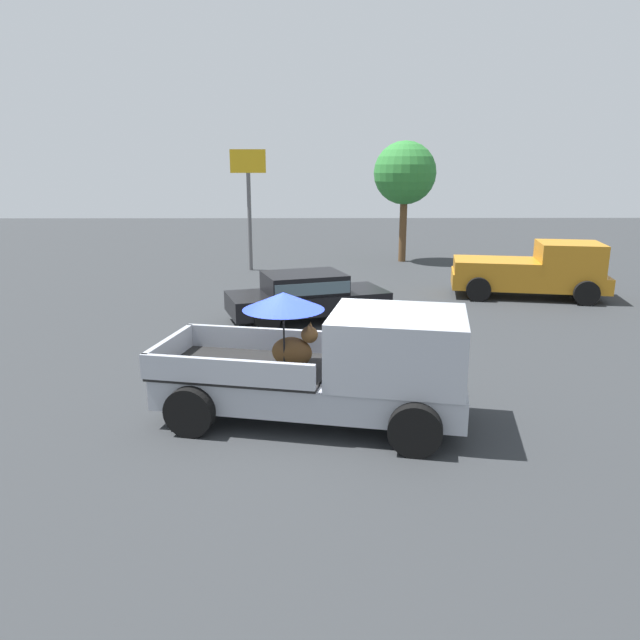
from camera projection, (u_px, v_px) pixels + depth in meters
ground_plane at (312, 419)px, 10.01m from camera, size 80.00×80.00×0.00m
pickup_truck_main at (340, 366)px, 9.68m from camera, size 5.32×3.06×2.18m
pickup_truck_red at (535, 271)px, 19.08m from camera, size 5.06×2.88×1.80m
parked_sedan_near at (306, 294)px, 16.18m from camera, size 4.63×2.99×1.33m
motel_sign at (249, 186)px, 23.51m from camera, size 1.40×0.16×4.78m
tree_by_lot at (405, 174)px, 25.64m from camera, size 2.70×2.70×5.21m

